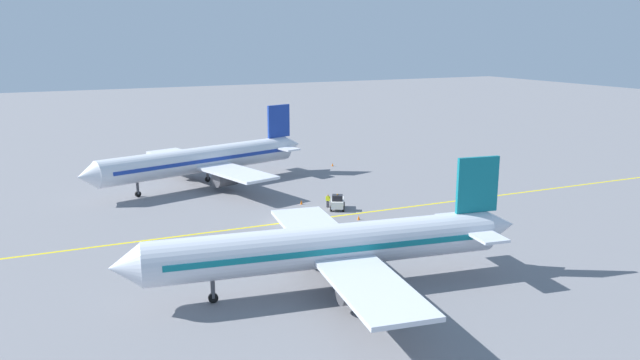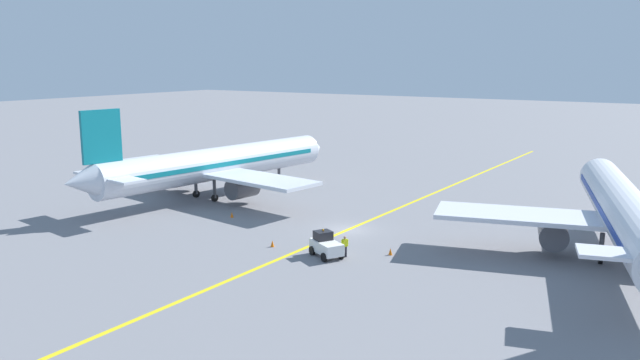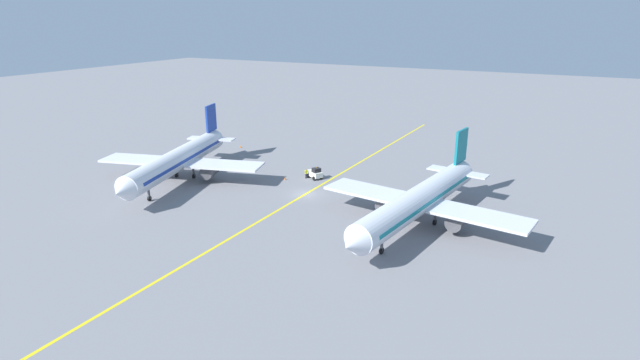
{
  "view_description": "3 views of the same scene",
  "coord_description": "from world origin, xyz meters",
  "px_view_note": "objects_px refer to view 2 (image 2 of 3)",
  "views": [
    {
      "loc": [
        -63.61,
        26.45,
        20.95
      ],
      "look_at": [
        2.51,
        -5.29,
        3.96
      ],
      "focal_mm": 35.0,
      "sensor_mm": 36.0,
      "label": 1
    },
    {
      "loc": [
        27.09,
        -47.4,
        15.08
      ],
      "look_at": [
        -3.23,
        0.45,
        4.2
      ],
      "focal_mm": 35.0,
      "sensor_mm": 36.0,
      "label": 2
    },
    {
      "loc": [
        -35.69,
        64.14,
        26.45
      ],
      "look_at": [
        -3.07,
        1.11,
        3.09
      ],
      "focal_mm": 28.0,
      "sensor_mm": 36.0,
      "label": 3
    }
  ],
  "objects_px": {
    "baggage_tug_white": "(326,245)",
    "traffic_cone_mid_apron": "(272,244)",
    "airplane_adjacent_stand": "(624,213)",
    "traffic_cone_near_nose": "(232,215)",
    "traffic_cone_by_wingtip": "(390,252)",
    "ground_crew_worker": "(345,246)",
    "airplane_at_gate": "(215,165)"
  },
  "relations": [
    {
      "from": "baggage_tug_white",
      "to": "traffic_cone_mid_apron",
      "type": "bearing_deg",
      "value": -178.03
    },
    {
      "from": "airplane_adjacent_stand",
      "to": "traffic_cone_by_wingtip",
      "type": "height_order",
      "value": "airplane_adjacent_stand"
    },
    {
      "from": "baggage_tug_white",
      "to": "traffic_cone_mid_apron",
      "type": "relative_size",
      "value": 6.09
    },
    {
      "from": "airplane_at_gate",
      "to": "ground_crew_worker",
      "type": "height_order",
      "value": "airplane_at_gate"
    },
    {
      "from": "baggage_tug_white",
      "to": "ground_crew_worker",
      "type": "xyz_separation_m",
      "value": [
        1.32,
        0.67,
        0.01
      ]
    },
    {
      "from": "airplane_at_gate",
      "to": "baggage_tug_white",
      "type": "distance_m",
      "value": 24.88
    },
    {
      "from": "airplane_adjacent_stand",
      "to": "traffic_cone_by_wingtip",
      "type": "xyz_separation_m",
      "value": [
        -15.48,
        -8.43,
        -3.43
      ]
    },
    {
      "from": "baggage_tug_white",
      "to": "traffic_cone_near_nose",
      "type": "relative_size",
      "value": 6.09
    },
    {
      "from": "traffic_cone_near_nose",
      "to": "traffic_cone_by_wingtip",
      "type": "xyz_separation_m",
      "value": [
        18.37,
        -2.52,
        0.0
      ]
    },
    {
      "from": "traffic_cone_near_nose",
      "to": "traffic_cone_mid_apron",
      "type": "height_order",
      "value": "same"
    },
    {
      "from": "baggage_tug_white",
      "to": "ground_crew_worker",
      "type": "distance_m",
      "value": 1.48
    },
    {
      "from": "baggage_tug_white",
      "to": "airplane_adjacent_stand",
      "type": "bearing_deg",
      "value": 30.41
    },
    {
      "from": "baggage_tug_white",
      "to": "traffic_cone_by_wingtip",
      "type": "bearing_deg",
      "value": 36.76
    },
    {
      "from": "ground_crew_worker",
      "to": "traffic_cone_mid_apron",
      "type": "bearing_deg",
      "value": -172.47
    },
    {
      "from": "ground_crew_worker",
      "to": "airplane_at_gate",
      "type": "bearing_deg",
      "value": 154.38
    },
    {
      "from": "airplane_adjacent_stand",
      "to": "traffic_cone_mid_apron",
      "type": "bearing_deg",
      "value": -154.68
    },
    {
      "from": "ground_crew_worker",
      "to": "traffic_cone_by_wingtip",
      "type": "bearing_deg",
      "value": 40.67
    },
    {
      "from": "ground_crew_worker",
      "to": "traffic_cone_by_wingtip",
      "type": "relative_size",
      "value": 3.05
    },
    {
      "from": "airplane_at_gate",
      "to": "traffic_cone_near_nose",
      "type": "height_order",
      "value": "airplane_at_gate"
    },
    {
      "from": "traffic_cone_by_wingtip",
      "to": "traffic_cone_mid_apron",
      "type": "bearing_deg",
      "value": -160.57
    },
    {
      "from": "airplane_adjacent_stand",
      "to": "baggage_tug_white",
      "type": "relative_size",
      "value": 10.45
    },
    {
      "from": "traffic_cone_near_nose",
      "to": "traffic_cone_by_wingtip",
      "type": "bearing_deg",
      "value": -7.81
    },
    {
      "from": "baggage_tug_white",
      "to": "traffic_cone_near_nose",
      "type": "height_order",
      "value": "baggage_tug_white"
    },
    {
      "from": "traffic_cone_by_wingtip",
      "to": "traffic_cone_near_nose",
      "type": "bearing_deg",
      "value": 172.19
    },
    {
      "from": "traffic_cone_mid_apron",
      "to": "ground_crew_worker",
      "type": "bearing_deg",
      "value": 7.53
    },
    {
      "from": "airplane_at_gate",
      "to": "airplane_adjacent_stand",
      "type": "xyz_separation_m",
      "value": [
        41.34,
        -0.25,
        0.0
      ]
    },
    {
      "from": "airplane_adjacent_stand",
      "to": "traffic_cone_by_wingtip",
      "type": "relative_size",
      "value": 63.67
    },
    {
      "from": "ground_crew_worker",
      "to": "traffic_cone_near_nose",
      "type": "height_order",
      "value": "ground_crew_worker"
    },
    {
      "from": "traffic_cone_by_wingtip",
      "to": "baggage_tug_white",
      "type": "bearing_deg",
      "value": -143.24
    },
    {
      "from": "airplane_adjacent_stand",
      "to": "traffic_cone_near_nose",
      "type": "distance_m",
      "value": 34.53
    },
    {
      "from": "traffic_cone_near_nose",
      "to": "ground_crew_worker",
      "type": "bearing_deg",
      "value": -17.48
    },
    {
      "from": "airplane_adjacent_stand",
      "to": "traffic_cone_mid_apron",
      "type": "distance_m",
      "value": 27.48
    }
  ]
}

